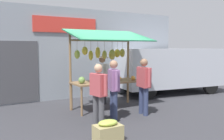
% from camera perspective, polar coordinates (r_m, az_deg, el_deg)
% --- Properties ---
extents(ground_plane, '(40.00, 40.00, 0.00)m').
position_cam_1_polar(ground_plane, '(7.89, -1.12, -8.91)').
color(ground_plane, '#38383D').
extents(street_backdrop, '(9.00, 0.30, 3.40)m').
position_cam_1_polar(street_backdrop, '(9.60, -7.91, 3.80)').
color(street_backdrop, '#8C939E').
rests_on(street_backdrop, ground).
extents(market_stall, '(2.50, 1.46, 2.50)m').
position_cam_1_polar(market_stall, '(7.71, -1.41, 2.48)').
color(market_stall, olive).
rests_on(market_stall, ground).
extents(vendor_with_sunhat, '(0.42, 0.70, 1.63)m').
position_cam_1_polar(vendor_with_sunhat, '(8.47, -2.27, -1.33)').
color(vendor_with_sunhat, '#232328').
rests_on(vendor_with_sunhat, ground).
extents(shopper_in_grey_tee, '(0.29, 0.68, 1.61)m').
position_cam_1_polar(shopper_in_grey_tee, '(7.10, 7.35, -2.89)').
color(shopper_in_grey_tee, navy).
rests_on(shopper_in_grey_tee, ground).
extents(shopper_with_shopping_bag, '(0.28, 0.66, 1.53)m').
position_cam_1_polar(shopper_with_shopping_bag, '(6.03, -3.15, -4.85)').
color(shopper_with_shopping_bag, '#4C4C51').
rests_on(shopper_with_shopping_bag, ground).
extents(shopper_with_ponytail, '(0.35, 0.66, 1.59)m').
position_cam_1_polar(shopper_with_ponytail, '(6.58, 0.39, -3.62)').
color(shopper_with_ponytail, navy).
rests_on(shopper_with_ponytail, ground).
extents(parked_van, '(4.62, 2.47, 1.88)m').
position_cam_1_polar(parked_van, '(10.57, 12.36, 0.72)').
color(parked_van, silver).
rests_on(parked_van, ground).
extents(produce_crate_near, '(0.56, 0.39, 0.44)m').
position_cam_1_polar(produce_crate_near, '(5.23, -0.95, -13.96)').
color(produce_crate_near, tan).
rests_on(produce_crate_near, ground).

